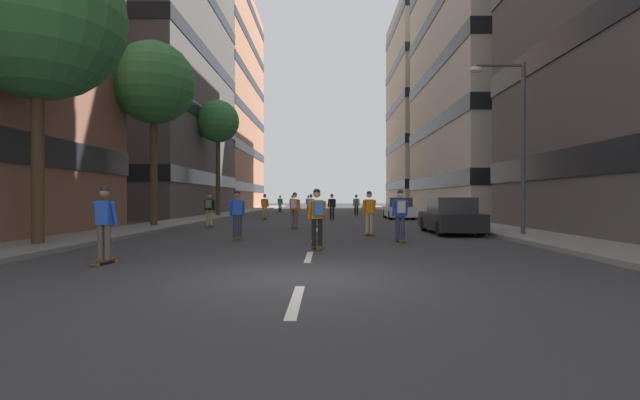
{
  "coord_description": "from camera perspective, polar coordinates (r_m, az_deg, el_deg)",
  "views": [
    {
      "loc": [
        0.45,
        -8.69,
        1.5
      ],
      "look_at": [
        0.0,
        23.7,
        1.36
      ],
      "focal_mm": 25.8,
      "sensor_mm": 36.0,
      "label": 1
    }
  ],
  "objects": [
    {
      "name": "lane_markings",
      "position": [
        39.22,
        0.14,
        -1.93
      ],
      "size": [
        0.16,
        67.2,
        0.01
      ],
      "color": "silver",
      "rests_on": "ground_plane"
    },
    {
      "name": "building_left_mid",
      "position": [
        45.33,
        -24.76,
        15.04
      ],
      "size": [
        17.91,
        20.81,
        25.98
      ],
      "color": "#4C4744",
      "rests_on": "ground_plane"
    },
    {
      "name": "skater_1",
      "position": [
        37.98,
        4.52,
        -0.48
      ],
      "size": [
        0.55,
        0.91,
        1.78
      ],
      "color": "brown",
      "rests_on": "ground_plane"
    },
    {
      "name": "skater_13",
      "position": [
        34.02,
        -1.12,
        -0.61
      ],
      "size": [
        0.55,
        0.92,
        1.78
      ],
      "color": "brown",
      "rests_on": "ground_plane"
    },
    {
      "name": "building_right_far",
      "position": [
        65.15,
        17.11,
        10.64
      ],
      "size": [
        17.91,
        17.1,
        26.32
      ],
      "color": "#B2A893",
      "rests_on": "ground_plane"
    },
    {
      "name": "sidewalk_right",
      "position": [
        42.7,
        11.26,
        -1.67
      ],
      "size": [
        2.67,
        81.35,
        0.14
      ],
      "primitive_type": "cube",
      "color": "gray",
      "rests_on": "ground_plane"
    },
    {
      "name": "skater_5",
      "position": [
        18.3,
        6.13,
        -1.36
      ],
      "size": [
        0.57,
        0.92,
        1.78
      ],
      "color": "brown",
      "rests_on": "ground_plane"
    },
    {
      "name": "building_left_far",
      "position": [
        65.63,
        -16.29,
        11.64
      ],
      "size": [
        17.91,
        23.17,
        28.75
      ],
      "color": "#9E6B51",
      "rests_on": "ground_plane"
    },
    {
      "name": "skater_0",
      "position": [
        15.84,
        9.93,
        -1.51
      ],
      "size": [
        0.54,
        0.9,
        1.78
      ],
      "color": "brown",
      "rests_on": "ground_plane"
    },
    {
      "name": "skater_12",
      "position": [
        45.01,
        -3.45,
        -0.36
      ],
      "size": [
        0.56,
        0.92,
        1.78
      ],
      "color": "brown",
      "rests_on": "ground_plane"
    },
    {
      "name": "skater_4",
      "position": [
        32.06,
        -6.88,
        -0.67
      ],
      "size": [
        0.56,
        0.92,
        1.78
      ],
      "color": "brown",
      "rests_on": "ground_plane"
    },
    {
      "name": "skater_7",
      "position": [
        47.69,
        -1.45,
        -0.36
      ],
      "size": [
        0.53,
        0.9,
        1.78
      ],
      "color": "brown",
      "rests_on": "ground_plane"
    },
    {
      "name": "ground_plane",
      "position": [
        38.3,
        0.12,
        -1.99
      ],
      "size": [
        177.5,
        177.5,
        0.0
      ],
      "primitive_type": "plane",
      "color": "#333335"
    },
    {
      "name": "skater_2",
      "position": [
        16.68,
        -10.23,
        -1.53
      ],
      "size": [
        0.57,
        0.92,
        1.78
      ],
      "color": "brown",
      "rests_on": "ground_plane"
    },
    {
      "name": "parked_car_near",
      "position": [
        20.07,
        15.88,
        -2.05
      ],
      "size": [
        1.82,
        4.4,
        1.52
      ],
      "color": "black",
      "rests_on": "ground_plane"
    },
    {
      "name": "skater_6",
      "position": [
        23.97,
        -13.56,
        -0.91
      ],
      "size": [
        0.53,
        0.9,
        1.78
      ],
      "color": "brown",
      "rests_on": "ground_plane"
    },
    {
      "name": "skater_3",
      "position": [
        11.55,
        -25.16,
        -2.34
      ],
      "size": [
        0.56,
        0.92,
        1.78
      ],
      "color": "brown",
      "rests_on": "ground_plane"
    },
    {
      "name": "street_tree_far",
      "position": [
        17.06,
        -31.65,
        18.99
      ],
      "size": [
        5.09,
        5.09,
        9.42
      ],
      "color": "#4C3823",
      "rests_on": "sidewalk_left"
    },
    {
      "name": "street_tree_mid",
      "position": [
        38.04,
        -12.54,
        9.37
      ],
      "size": [
        3.36,
        3.36,
        9.16
      ],
      "color": "#4C3823",
      "rests_on": "sidewalk_left"
    },
    {
      "name": "streetlamp_right",
      "position": [
        19.14,
        22.88,
        8.15
      ],
      "size": [
        2.13,
        0.3,
        6.5
      ],
      "color": "#3F3F44",
      "rests_on": "sidewalk_right"
    },
    {
      "name": "building_right_mid",
      "position": [
        45.32,
        25.28,
        16.76
      ],
      "size": [
        17.91,
        21.09,
        28.62
      ],
      "color": "#BCB29E",
      "rests_on": "ground_plane"
    },
    {
      "name": "skater_9",
      "position": [
        22.39,
        -3.17,
        -0.99
      ],
      "size": [
        0.56,
        0.92,
        1.78
      ],
      "color": "brown",
      "rests_on": "ground_plane"
    },
    {
      "name": "street_tree_near",
      "position": [
        25.13,
        -19.94,
        13.42
      ],
      "size": [
        4.09,
        4.09,
        9.18
      ],
      "color": "#4C3823",
      "rests_on": "sidewalk_left"
    },
    {
      "name": "parked_car_mid",
      "position": [
        33.58,
        9.74,
        -1.12
      ],
      "size": [
        1.82,
        4.4,
        1.52
      ],
      "color": "silver",
      "rests_on": "ground_plane"
    },
    {
      "name": "skater_11",
      "position": [
        30.67,
        1.49,
        -0.71
      ],
      "size": [
        0.56,
        0.92,
        1.78
      ],
      "color": "brown",
      "rests_on": "ground_plane"
    },
    {
      "name": "skater_8",
      "position": [
        48.4,
        -4.98,
        -0.36
      ],
      "size": [
        0.56,
        0.92,
        1.78
      ],
      "color": "brown",
      "rests_on": "ground_plane"
    },
    {
      "name": "skater_10",
      "position": [
        13.46,
        -0.36,
        -1.82
      ],
      "size": [
        0.57,
        0.92,
        1.78
      ],
      "color": "brown",
      "rests_on": "ground_plane"
    },
    {
      "name": "sidewalk_left",
      "position": [
        42.87,
        -10.86,
        -1.66
      ],
      "size": [
        2.67,
        81.35,
        0.14
      ],
      "primitive_type": "cube",
      "color": "gray",
      "rests_on": "ground_plane"
    }
  ]
}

